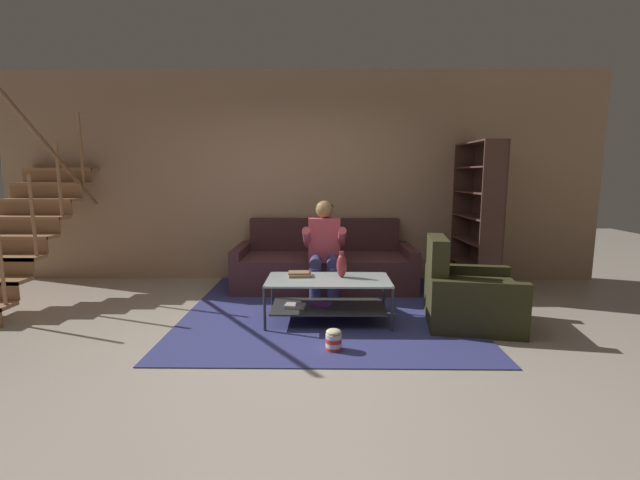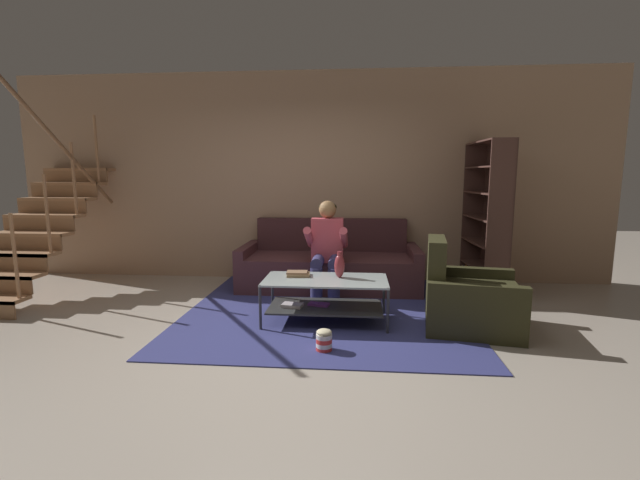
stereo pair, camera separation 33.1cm
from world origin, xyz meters
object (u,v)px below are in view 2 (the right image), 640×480
at_px(coffee_table, 324,293).
at_px(armchair, 468,300).
at_px(couch, 330,266).
at_px(person_seated_center, 327,246).
at_px(book_stack, 298,274).
at_px(vase, 339,265).
at_px(popcorn_tub, 324,340).
at_px(bookshelf, 487,234).

distance_m(coffee_table, armchair, 1.41).
height_order(couch, coffee_table, couch).
relative_size(coffee_table, armchair, 1.26).
relative_size(person_seated_center, armchair, 1.20).
bearing_deg(armchair, coffee_table, 177.92).
relative_size(coffee_table, book_stack, 4.94).
relative_size(vase, popcorn_tub, 1.39).
bearing_deg(book_stack, person_seated_center, 70.01).
xyz_separation_m(vase, armchair, (1.26, -0.13, -0.29)).
bearing_deg(book_stack, bookshelf, 28.75).
height_order(couch, vase, couch).
distance_m(couch, person_seated_center, 0.68).
distance_m(bookshelf, armchair, 1.58).
bearing_deg(bookshelf, popcorn_tub, -132.54).
bearing_deg(coffee_table, armchair, -2.08).
xyz_separation_m(couch, vase, (0.18, -1.30, 0.28)).
relative_size(vase, book_stack, 1.07).
height_order(book_stack, armchair, armchair).
bearing_deg(couch, coffee_table, -88.69).
bearing_deg(couch, bookshelf, -0.90).
bearing_deg(bookshelf, couch, 179.10).
relative_size(vase, bookshelf, 0.14).
height_order(bookshelf, popcorn_tub, bookshelf).
xyz_separation_m(person_seated_center, bookshelf, (2.00, 0.54, 0.10)).
bearing_deg(armchair, book_stack, 174.49).
height_order(armchair, popcorn_tub, armchair).
distance_m(coffee_table, popcorn_tub, 0.77).
distance_m(vase, popcorn_tub, 0.95).
distance_m(book_stack, popcorn_tub, 0.99).
bearing_deg(armchair, couch, 135.13).
relative_size(person_seated_center, bookshelf, 0.62).
relative_size(book_stack, armchair, 0.26).
xyz_separation_m(book_stack, popcorn_tub, (0.34, -0.85, -0.37)).
relative_size(person_seated_center, vase, 4.41).
relative_size(coffee_table, vase, 4.63).
bearing_deg(person_seated_center, book_stack, -109.99).
relative_size(person_seated_center, book_stack, 4.71).
bearing_deg(couch, book_stack, -101.26).
distance_m(couch, bookshelf, 2.06).
relative_size(couch, coffee_table, 1.87).
height_order(coffee_table, book_stack, book_stack).
distance_m(vase, armchair, 1.30).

